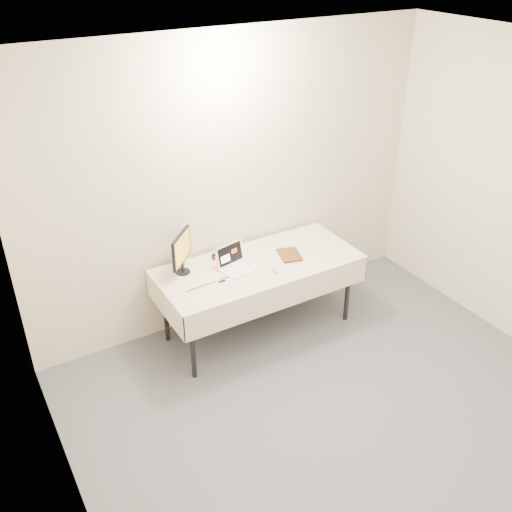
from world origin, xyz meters
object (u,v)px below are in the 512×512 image
laptop (235,263)px  book (280,246)px  monitor (181,250)px  table (259,269)px

laptop → book: size_ratio=1.40×
laptop → monitor: monitor is taller
table → book: book is taller
laptop → monitor: (-0.43, 0.17, 0.17)m
monitor → book: size_ratio=1.54×
table → book: bearing=-1.2°
table → book: (0.22, -0.00, 0.19)m
laptop → table: bearing=-22.9°
laptop → monitor: 0.49m
table → laptop: size_ratio=5.35×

